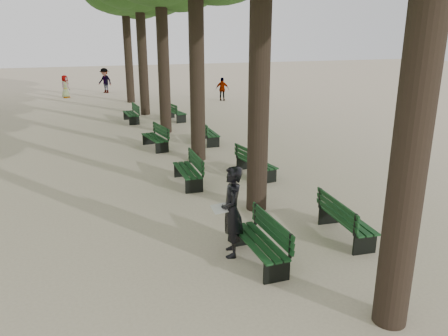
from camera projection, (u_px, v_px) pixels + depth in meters
name	position (u px, v px, depth m)	size (l,w,h in m)	color
ground	(251.00, 276.00, 8.19)	(120.00, 120.00, 0.00)	#C3B393
bench_left_0	(259.00, 250.00, 8.62)	(0.60, 1.81, 0.92)	black
bench_left_1	(188.00, 176.00, 13.14)	(0.66, 1.83, 0.92)	black
bench_left_2	(155.00, 142.00, 17.28)	(0.80, 1.86, 0.92)	black
bench_left_3	(131.00, 117.00, 22.49)	(0.63, 1.82, 0.92)	black
bench_right_0	(346.00, 226.00, 9.67)	(0.76, 1.85, 0.92)	black
bench_right_1	(256.00, 168.00, 13.93)	(0.77, 1.85, 0.92)	black
bench_right_2	(208.00, 137.00, 18.17)	(0.68, 1.83, 0.92)	black
bench_right_3	(175.00, 115.00, 22.96)	(0.81, 1.86, 0.92)	black
man_with_map	(232.00, 212.00, 8.74)	(0.73, 0.83, 1.89)	black
pedestrian_c	(222.00, 89.00, 29.71)	(0.91, 0.31, 1.56)	#262628
pedestrian_d	(65.00, 87.00, 31.07)	(0.78, 0.32, 1.59)	#262628
pedestrian_b	(105.00, 81.00, 33.66)	(1.22, 0.38, 1.88)	#262628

